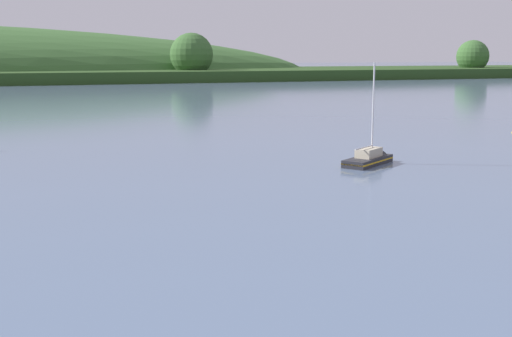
% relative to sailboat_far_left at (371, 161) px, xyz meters
% --- Properties ---
extents(sailboat_far_left, '(6.02, 4.91, 8.78)m').
position_rel_sailboat_far_left_xyz_m(sailboat_far_left, '(0.00, 0.00, 0.00)').
color(sailboat_far_left, '#232328').
rests_on(sailboat_far_left, ground).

